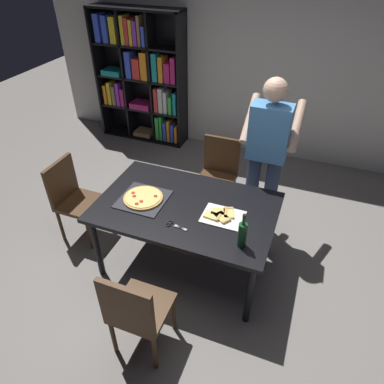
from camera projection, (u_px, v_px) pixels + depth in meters
name	position (u px, v px, depth m)	size (l,w,h in m)	color
ground_plane	(187.00, 262.00, 3.64)	(12.00, 12.00, 0.00)	gray
back_wall	(257.00, 56.00, 4.75)	(6.40, 0.10, 2.80)	silver
dining_table	(186.00, 211.00, 3.23)	(1.63, 1.04, 0.75)	black
chair_near_camera	(136.00, 310.00, 2.58)	(0.42, 0.42, 0.90)	#472D19
chair_far_side	(218.00, 171.00, 4.09)	(0.42, 0.42, 0.90)	#472D19
chair_left_end	(73.00, 195.00, 3.71)	(0.42, 0.42, 0.90)	#472D19
bookshelf	(142.00, 77.00, 5.31)	(1.40, 0.35, 1.95)	black
person_serving_pizza	(267.00, 152.00, 3.47)	(0.55, 0.54, 1.75)	#38476B
pepperoni_pizza_on_tray	(143.00, 198.00, 3.25)	(0.43, 0.43, 0.04)	#2D2D33
pizza_slices_on_towel	(222.00, 216.00, 3.06)	(0.36, 0.28, 0.03)	white
wine_bottle	(242.00, 234.00, 2.72)	(0.07, 0.07, 0.32)	#194723
kitchen_scissors	(173.00, 225.00, 2.97)	(0.20, 0.09, 0.01)	silver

